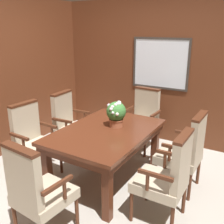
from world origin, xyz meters
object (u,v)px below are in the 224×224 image
object	(u,v)px
chair_right_far	(186,150)
chair_right_near	(168,175)
chair_left_far	(70,122)
chair_head_far	(143,117)
chair_head_near	(37,189)
chair_left_near	(33,138)
potted_plant	(116,113)
dining_table	(106,137)

from	to	relation	value
chair_right_far	chair_right_near	world-z (taller)	same
chair_left_far	chair_right_near	size ratio (longest dim) A/B	1.00
chair_head_far	chair_head_near	size ratio (longest dim) A/B	1.00
chair_head_far	chair_left_near	size ratio (longest dim) A/B	1.00
chair_left_near	potted_plant	bearing A→B (deg)	-58.52
chair_right_near	chair_left_near	world-z (taller)	same
chair_right_near	chair_head_near	bearing A→B (deg)	-48.72
chair_head_far	chair_left_near	xyz separation A→B (m)	(-0.95, -1.55, 0.00)
chair_right_near	potted_plant	distance (m)	1.11
chair_left_far	chair_right_near	bearing A→B (deg)	-113.94
chair_head_far	potted_plant	size ratio (longest dim) A/B	2.96
chair_left_near	dining_table	bearing A→B (deg)	-66.14
chair_head_near	potted_plant	bearing A→B (deg)	-87.95
chair_head_far	chair_head_near	distance (m)	2.38
chair_head_far	dining_table	bearing A→B (deg)	-86.75
chair_right_far	potted_plant	bearing A→B (deg)	-79.68
chair_right_near	chair_left_near	size ratio (longest dim) A/B	1.00
dining_table	potted_plant	world-z (taller)	potted_plant
chair_head_far	chair_left_far	size ratio (longest dim) A/B	1.00
dining_table	chair_head_near	bearing A→B (deg)	-90.91
dining_table	chair_right_near	distance (m)	1.02
chair_head_far	chair_right_far	world-z (taller)	same
chair_right_far	dining_table	bearing A→B (deg)	-69.96
chair_head_far	potted_plant	distance (m)	1.07
dining_table	potted_plant	distance (m)	0.34
chair_left_near	potted_plant	world-z (taller)	potted_plant
chair_left_far	chair_right_far	bearing A→B (deg)	-94.36
dining_table	chair_right_far	xyz separation A→B (m)	(0.95, 0.33, -0.09)
chair_right_near	chair_left_near	xyz separation A→B (m)	(-1.91, -0.03, 0.00)
chair_left_far	chair_right_near	xyz separation A→B (m)	(1.87, -0.70, 0.00)
chair_head_far	chair_right_near	world-z (taller)	same
chair_head_near	chair_right_far	distance (m)	1.81
chair_head_far	chair_right_near	size ratio (longest dim) A/B	1.00
chair_right_near	chair_left_near	bearing A→B (deg)	-89.19
dining_table	potted_plant	bearing A→B (deg)	75.80
chair_left_far	potted_plant	world-z (taller)	potted_plant
chair_left_near	chair_right_near	bearing A→B (deg)	-86.21
chair_head_near	chair_right_far	xyz separation A→B (m)	(0.97, 1.53, 0.00)
chair_right_far	chair_left_far	bearing A→B (deg)	-90.19
chair_head_far	chair_left_far	bearing A→B (deg)	-134.93
chair_head_far	potted_plant	bearing A→B (deg)	-84.08
chair_left_near	potted_plant	distance (m)	1.20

